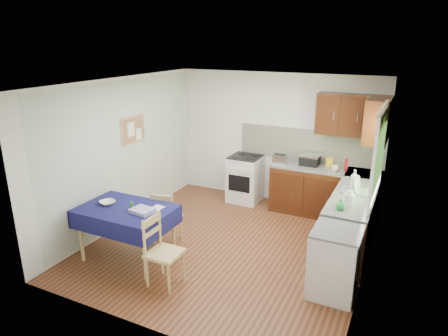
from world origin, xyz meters
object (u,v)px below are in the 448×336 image
at_px(sandwich_press, 310,160).
at_px(dining_table, 126,215).
at_px(chair_far, 166,217).
at_px(chair_near, 161,249).
at_px(dish_rack, 357,190).
at_px(toaster, 280,159).
at_px(kettle, 349,199).

bearing_deg(sandwich_press, dining_table, -143.59).
relative_size(chair_far, chair_near, 0.96).
bearing_deg(dish_rack, toaster, 174.76).
distance_m(toaster, dish_rack, 1.73).
relative_size(chair_far, sandwich_press, 2.74).
xyz_separation_m(chair_near, sandwich_press, (1.11, 3.14, 0.50)).
xyz_separation_m(sandwich_press, kettle, (0.96, -1.63, 0.01)).
bearing_deg(kettle, dish_rack, 88.07).
height_order(dining_table, toaster, toaster).
bearing_deg(chair_far, dining_table, 52.38).
distance_m(chair_far, kettle, 2.71).
distance_m(dining_table, kettle, 3.12).
bearing_deg(toaster, chair_far, -133.35).
relative_size(chair_near, toaster, 3.89).
xyz_separation_m(chair_near, dish_rack, (2.09, 2.12, 0.43)).
relative_size(dining_table, toaster, 5.46).
xyz_separation_m(chair_far, kettle, (2.59, 0.63, 0.53)).
bearing_deg(chair_near, dish_rack, -44.14).
xyz_separation_m(dining_table, dish_rack, (2.88, 1.82, 0.23)).
distance_m(chair_far, toaster, 2.43).
height_order(dining_table, chair_near, chair_near).
bearing_deg(dining_table, kettle, 45.15).
distance_m(chair_near, toaster, 3.08).
xyz_separation_m(dining_table, sandwich_press, (1.90, 2.83, 0.30)).
bearing_deg(chair_near, kettle, -53.44).
height_order(chair_near, kettle, kettle).
distance_m(sandwich_press, kettle, 1.89).
xyz_separation_m(chair_far, toaster, (1.11, 2.11, 0.51)).
distance_m(dining_table, dish_rack, 3.41).
xyz_separation_m(sandwich_press, dish_rack, (0.98, -1.02, -0.07)).
height_order(chair_near, toaster, toaster).
bearing_deg(dining_table, dish_rack, 54.50).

